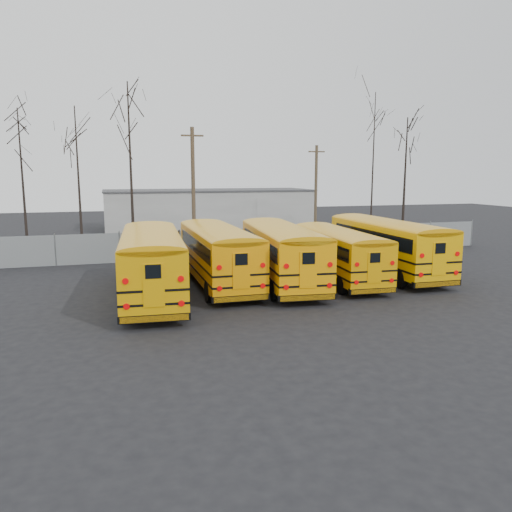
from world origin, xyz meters
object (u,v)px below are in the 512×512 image
object	(u,v)px
bus_b	(217,250)
utility_pole_left	(193,190)
bus_a	(151,258)
utility_pole_right	(316,192)
bus_e	(385,242)
bus_d	(337,250)
bus_c	(281,249)

from	to	relation	value
bus_b	utility_pole_left	distance (m)	11.28
bus_a	utility_pole_right	distance (m)	23.66
bus_e	utility_pole_left	bearing A→B (deg)	132.19
bus_b	bus_e	distance (m)	10.13
bus_d	bus_e	distance (m)	3.56
bus_a	utility_pole_left	bearing A→B (deg)	75.88
utility_pole_left	utility_pole_right	world-z (taller)	utility_pole_left
bus_a	utility_pole_left	size ratio (longest dim) A/B	1.31
bus_a	bus_e	distance (m)	13.87
bus_a	bus_e	bearing A→B (deg)	12.30
utility_pole_left	utility_pole_right	xyz separation A→B (m)	(11.69, 4.57, -0.45)
bus_a	bus_c	distance (m)	7.04
bus_b	bus_c	xyz separation A→B (m)	(3.34, -0.69, 0.02)
bus_d	bus_c	bearing A→B (deg)	-176.66
bus_a	bus_c	world-z (taller)	bus_a
bus_d	bus_b	bearing A→B (deg)	177.68
bus_e	utility_pole_right	distance (m)	15.71
bus_b	bus_c	bearing A→B (deg)	-11.47
bus_b	bus_d	xyz separation A→B (m)	(6.67, -0.72, -0.16)
bus_a	utility_pole_right	bearing A→B (deg)	51.60
bus_b	utility_pole_left	xyz separation A→B (m)	(0.60, 10.90, 2.84)
bus_b	bus_d	bearing A→B (deg)	-5.93
bus_d	bus_a	bearing A→B (deg)	-169.57
bus_a	bus_d	size ratio (longest dim) A/B	1.14
utility_pole_right	bus_b	bearing A→B (deg)	-124.43
bus_e	utility_pole_right	bearing A→B (deg)	82.81
utility_pole_right	bus_e	bearing A→B (deg)	-93.98
bus_c	utility_pole_left	world-z (taller)	utility_pole_left
bus_a	bus_b	size ratio (longest dim) A/B	1.05
bus_c	bus_d	xyz separation A→B (m)	(3.33, -0.03, -0.19)
bus_b	utility_pole_left	bearing A→B (deg)	87.09
bus_d	bus_e	bearing A→B (deg)	17.04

